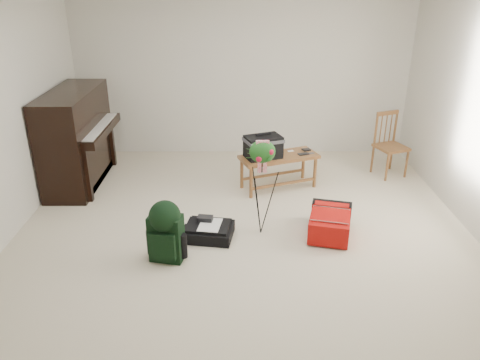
{
  "coord_description": "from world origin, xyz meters",
  "views": [
    {
      "loc": [
        -0.05,
        -4.26,
        2.64
      ],
      "look_at": [
        -0.04,
        0.35,
        0.57
      ],
      "focal_mm": 35.0,
      "sensor_mm": 36.0,
      "label": 1
    }
  ],
  "objects_px": {
    "green_backpack": "(166,228)",
    "black_duffel": "(209,230)",
    "bench": "(268,148)",
    "red_suitcase": "(329,221)",
    "dining_chair": "(391,145)",
    "flower_stand": "(262,188)",
    "piano": "(78,140)"
  },
  "relations": [
    {
      "from": "green_backpack",
      "to": "black_duffel",
      "type": "bearing_deg",
      "value": 59.44
    },
    {
      "from": "bench",
      "to": "red_suitcase",
      "type": "xyz_separation_m",
      "value": [
        0.62,
        -1.18,
        -0.41
      ]
    },
    {
      "from": "bench",
      "to": "green_backpack",
      "type": "height_order",
      "value": "bench"
    },
    {
      "from": "dining_chair",
      "to": "red_suitcase",
      "type": "xyz_separation_m",
      "value": [
        -1.12,
        -1.63,
        -0.29
      ]
    },
    {
      "from": "bench",
      "to": "dining_chair",
      "type": "distance_m",
      "value": 1.8
    },
    {
      "from": "dining_chair",
      "to": "flower_stand",
      "type": "height_order",
      "value": "flower_stand"
    },
    {
      "from": "bench",
      "to": "flower_stand",
      "type": "bearing_deg",
      "value": -117.02
    },
    {
      "from": "red_suitcase",
      "to": "green_backpack",
      "type": "distance_m",
      "value": 1.79
    },
    {
      "from": "piano",
      "to": "red_suitcase",
      "type": "relative_size",
      "value": 2.1
    },
    {
      "from": "black_duffel",
      "to": "flower_stand",
      "type": "xyz_separation_m",
      "value": [
        0.57,
        0.09,
        0.46
      ]
    },
    {
      "from": "red_suitcase",
      "to": "bench",
      "type": "bearing_deg",
      "value": 131.46
    },
    {
      "from": "black_duffel",
      "to": "green_backpack",
      "type": "relative_size",
      "value": 0.88
    },
    {
      "from": "bench",
      "to": "black_duffel",
      "type": "distance_m",
      "value": 1.53
    },
    {
      "from": "dining_chair",
      "to": "flower_stand",
      "type": "xyz_separation_m",
      "value": [
        -1.87,
        -1.63,
        0.11
      ]
    },
    {
      "from": "dining_chair",
      "to": "black_duffel",
      "type": "relative_size",
      "value": 1.56
    },
    {
      "from": "piano",
      "to": "green_backpack",
      "type": "height_order",
      "value": "piano"
    },
    {
      "from": "piano",
      "to": "green_backpack",
      "type": "distance_m",
      "value": 2.39
    },
    {
      "from": "black_duffel",
      "to": "flower_stand",
      "type": "height_order",
      "value": "flower_stand"
    },
    {
      "from": "red_suitcase",
      "to": "green_backpack",
      "type": "height_order",
      "value": "green_backpack"
    },
    {
      "from": "flower_stand",
      "to": "green_backpack",
      "type": "bearing_deg",
      "value": -153.96
    },
    {
      "from": "piano",
      "to": "green_backpack",
      "type": "relative_size",
      "value": 2.35
    },
    {
      "from": "bench",
      "to": "dining_chair",
      "type": "height_order",
      "value": "dining_chair"
    },
    {
      "from": "red_suitcase",
      "to": "flower_stand",
      "type": "distance_m",
      "value": 0.85
    },
    {
      "from": "piano",
      "to": "bench",
      "type": "relative_size",
      "value": 1.38
    },
    {
      "from": "piano",
      "to": "flower_stand",
      "type": "relative_size",
      "value": 1.36
    },
    {
      "from": "flower_stand",
      "to": "bench",
      "type": "bearing_deg",
      "value": 81.26
    },
    {
      "from": "dining_chair",
      "to": "bench",
      "type": "bearing_deg",
      "value": 172.87
    },
    {
      "from": "green_backpack",
      "to": "dining_chair",
      "type": "bearing_deg",
      "value": 48.89
    },
    {
      "from": "piano",
      "to": "bench",
      "type": "distance_m",
      "value": 2.51
    },
    {
      "from": "black_duffel",
      "to": "flower_stand",
      "type": "distance_m",
      "value": 0.74
    },
    {
      "from": "piano",
      "to": "green_backpack",
      "type": "xyz_separation_m",
      "value": [
        1.42,
        -1.91,
        -0.25
      ]
    },
    {
      "from": "dining_chair",
      "to": "black_duffel",
      "type": "distance_m",
      "value": 3.01
    }
  ]
}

